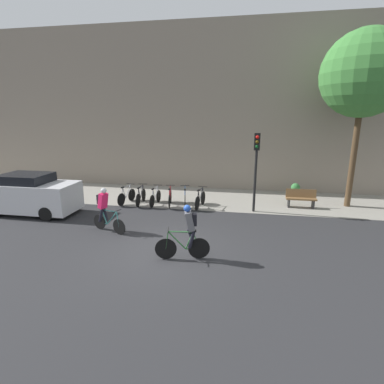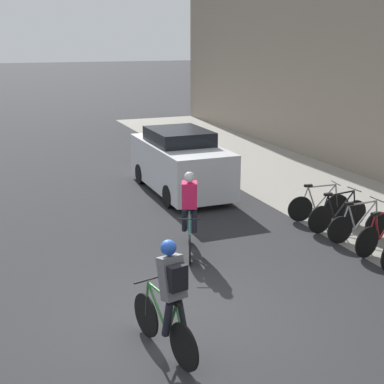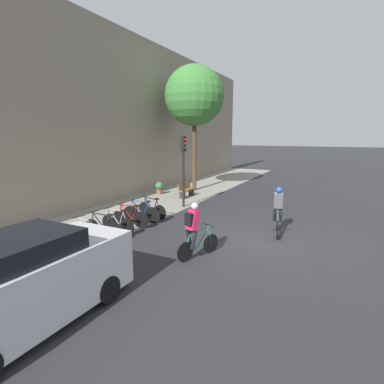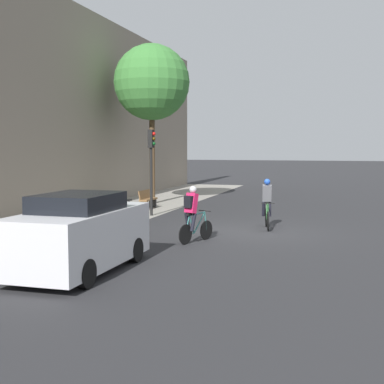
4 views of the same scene
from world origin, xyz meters
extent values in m
plane|color=#2B2B2D|center=(0.00, 0.00, 0.00)|extent=(200.00, 200.00, 0.00)
cylinder|color=black|center=(-2.06, 1.03, 0.31)|extent=(0.58, 0.25, 0.61)
cylinder|color=black|center=(-3.06, 1.41, 0.31)|extent=(0.58, 0.25, 0.61)
cylinder|color=teal|center=(-2.40, 1.16, 0.59)|extent=(0.56, 0.25, 0.62)
cylinder|color=teal|center=(-2.77, 1.30, 0.57)|extent=(0.27, 0.13, 0.58)
cylinder|color=teal|center=(-2.51, 1.20, 0.87)|extent=(0.75, 0.32, 0.07)
cylinder|color=teal|center=(-2.86, 1.34, 0.30)|extent=(0.41, 0.18, 0.05)
cylinder|color=teal|center=(-2.97, 1.38, 0.58)|extent=(0.22, 0.11, 0.56)
cylinder|color=teal|center=(-2.10, 1.05, 0.60)|extent=(0.13, 0.08, 0.59)
cylinder|color=black|center=(-2.14, 1.06, 0.93)|extent=(0.19, 0.44, 0.03)
cube|color=black|center=(-2.88, 1.35, 0.90)|extent=(0.22, 0.15, 0.06)
cube|color=#EA1E56|center=(-2.79, 1.31, 1.23)|extent=(0.41, 0.41, 0.63)
sphere|color=silver|center=(-2.71, 1.28, 1.64)|extent=(0.28, 0.28, 0.22)
cylinder|color=black|center=(-2.87, 1.23, 0.65)|extent=(0.30, 0.20, 0.56)
cylinder|color=black|center=(-2.79, 1.43, 0.65)|extent=(0.26, 0.19, 0.56)
cube|color=black|center=(-2.92, 1.36, 1.28)|extent=(0.22, 0.29, 0.36)
cylinder|color=black|center=(0.21, -0.59, 0.34)|extent=(0.68, 0.18, 0.69)
cylinder|color=black|center=(1.23, -0.37, 0.34)|extent=(0.68, 0.18, 0.69)
cylinder|color=#2D6B33|center=(0.56, -0.51, 0.62)|extent=(0.57, 0.16, 0.62)
cylinder|color=#2D6B33|center=(0.93, -0.43, 0.61)|extent=(0.27, 0.10, 0.58)
cylinder|color=#2D6B33|center=(0.67, -0.49, 0.91)|extent=(0.77, 0.20, 0.07)
cylinder|color=#2D6B33|center=(1.03, -0.41, 0.33)|extent=(0.42, 0.12, 0.05)
cylinder|color=#2D6B33|center=(1.14, -0.39, 0.62)|extent=(0.22, 0.08, 0.56)
cylinder|color=#2D6B33|center=(0.25, -0.58, 0.63)|extent=(0.12, 0.06, 0.59)
cylinder|color=black|center=(0.29, -0.57, 0.96)|extent=(0.12, 0.46, 0.03)
cube|color=black|center=(1.05, -0.41, 0.93)|extent=(0.21, 0.12, 0.06)
cube|color=#5B5B60|center=(0.95, -0.43, 1.26)|extent=(0.38, 0.38, 0.63)
sphere|color=#1E47AD|center=(0.87, -0.44, 1.67)|extent=(0.26, 0.26, 0.22)
cylinder|color=black|center=(0.98, -0.31, 0.69)|extent=(0.29, 0.17, 0.56)
cylinder|color=black|center=(1.02, -0.52, 0.69)|extent=(0.26, 0.16, 0.56)
cube|color=black|center=(1.09, -0.40, 1.31)|extent=(0.19, 0.28, 0.36)
cylinder|color=black|center=(-3.30, 5.51, 0.32)|extent=(0.15, 0.64, 0.64)
cylinder|color=black|center=(-3.47, 4.54, 0.32)|extent=(0.15, 0.64, 0.64)
cylinder|color=#99999E|center=(-3.36, 5.18, 0.60)|extent=(0.14, 0.54, 0.62)
cylinder|color=#99999E|center=(-3.42, 4.82, 0.59)|extent=(0.09, 0.26, 0.58)
cylinder|color=#99999E|center=(-3.38, 5.07, 0.89)|extent=(0.17, 0.72, 0.07)
cylinder|color=#99999E|center=(-3.44, 4.73, 0.31)|extent=(0.10, 0.39, 0.05)
cylinder|color=#99999E|center=(-3.46, 4.63, 0.60)|extent=(0.07, 0.21, 0.56)
cylinder|color=#99999E|center=(-3.30, 5.47, 0.61)|extent=(0.06, 0.12, 0.58)
cylinder|color=black|center=(-3.31, 5.43, 0.94)|extent=(0.46, 0.11, 0.03)
cube|color=black|center=(-3.44, 4.71, 0.91)|extent=(0.11, 0.21, 0.06)
cylinder|color=black|center=(-2.65, 5.55, 0.33)|extent=(0.08, 0.67, 0.67)
cylinder|color=black|center=(-2.58, 4.50, 0.33)|extent=(0.08, 0.67, 0.67)
cylinder|color=black|center=(-2.63, 5.19, 0.61)|extent=(0.08, 0.58, 0.62)
cylinder|color=black|center=(-2.60, 4.80, 0.60)|extent=(0.06, 0.27, 0.58)
cylinder|color=black|center=(-2.62, 5.08, 0.90)|extent=(0.09, 0.78, 0.07)
cylinder|color=black|center=(-2.60, 4.71, 0.32)|extent=(0.06, 0.42, 0.05)
cylinder|color=black|center=(-2.59, 4.59, 0.61)|extent=(0.05, 0.22, 0.56)
cylinder|color=black|center=(-2.65, 5.50, 0.62)|extent=(0.04, 0.12, 0.59)
cylinder|color=black|center=(-2.64, 5.46, 0.95)|extent=(0.46, 0.06, 0.03)
cube|color=black|center=(-2.60, 4.69, 0.92)|extent=(0.09, 0.20, 0.06)
cylinder|color=black|center=(-1.83, 5.51, 0.32)|extent=(0.06, 0.63, 0.63)
cylinder|color=black|center=(-1.87, 4.53, 0.32)|extent=(0.06, 0.63, 0.63)
cylinder|color=#99999E|center=(-1.84, 5.18, 0.60)|extent=(0.07, 0.54, 0.62)
cylinder|color=#99999E|center=(-1.86, 4.82, 0.58)|extent=(0.05, 0.26, 0.58)
cylinder|color=#99999E|center=(-1.85, 5.07, 0.88)|extent=(0.07, 0.73, 0.07)
cylinder|color=#99999E|center=(-1.86, 4.73, 0.31)|extent=(0.05, 0.40, 0.05)
cylinder|color=#99999E|center=(-1.87, 4.62, 0.59)|extent=(0.04, 0.21, 0.56)
cylinder|color=#99999E|center=(-1.83, 5.48, 0.61)|extent=(0.04, 0.12, 0.58)
cylinder|color=black|center=(-1.83, 5.44, 0.94)|extent=(0.46, 0.05, 0.03)
cube|color=black|center=(-1.87, 4.71, 0.91)|extent=(0.09, 0.20, 0.06)
cylinder|color=black|center=(-1.00, 4.55, 0.34)|extent=(0.15, 0.67, 0.67)
cylinder|color=maroon|center=(-1.05, 4.83, 0.60)|extent=(0.08, 0.25, 0.58)
cylinder|color=maroon|center=(-1.03, 4.74, 0.33)|extent=(0.10, 0.38, 0.05)
cylinder|color=maroon|center=(-1.02, 4.64, 0.61)|extent=(0.07, 0.21, 0.56)
cube|color=black|center=(-1.03, 4.72, 0.93)|extent=(0.11, 0.21, 0.06)
cube|color=silver|center=(-7.10, 2.73, 0.81)|extent=(4.30, 1.78, 1.27)
cube|color=black|center=(-7.21, 2.73, 1.65)|extent=(2.06, 1.57, 0.40)
cylinder|color=black|center=(-5.77, 1.91, 0.31)|extent=(0.62, 0.20, 0.62)
cylinder|color=black|center=(-5.77, 3.55, 0.31)|extent=(0.62, 0.20, 0.62)
cylinder|color=black|center=(-8.43, 1.91, 0.31)|extent=(0.62, 0.20, 0.62)
cylinder|color=black|center=(-8.43, 3.55, 0.31)|extent=(0.62, 0.20, 0.62)
camera|label=1|loc=(2.56, -8.97, 4.44)|focal=28.00mm
camera|label=2|loc=(7.22, -2.66, 4.39)|focal=50.00mm
camera|label=3|loc=(-10.37, -2.56, 3.68)|focal=28.00mm
camera|label=4|loc=(-18.21, -3.27, 2.92)|focal=50.00mm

